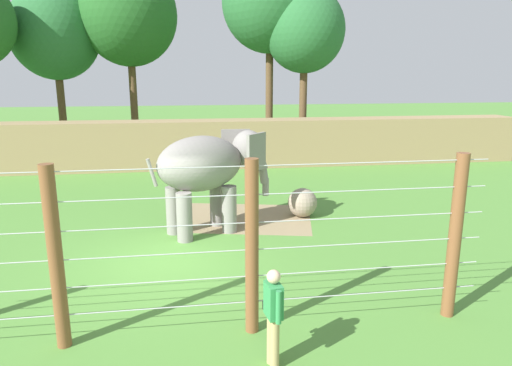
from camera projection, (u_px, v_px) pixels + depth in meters
ground_plane at (169, 262)px, 11.63m from camera, size 120.00×120.00×0.00m
dirt_patch at (245, 218)px, 15.21m from camera, size 4.93×4.11×0.01m
embankment_wall at (176, 144)px, 23.11m from camera, size 36.00×1.80×2.36m
elephant at (210, 167)px, 13.53m from camera, size 3.72×2.57×2.97m
enrichment_ball at (302, 203)px, 15.23m from camera, size 0.97×0.97×0.97m
cable_fence at (157, 253)px, 7.93m from camera, size 12.03×0.24×3.23m
zookeeper at (273, 314)px, 7.31m from camera, size 0.27×0.58×1.67m
tree_far_left at (55, 33)px, 26.49m from camera, size 5.07×5.07×9.59m
tree_left_of_centre at (305, 31)px, 26.15m from camera, size 4.57×4.57×9.45m
tree_behind_wall at (270, 2)px, 26.57m from camera, size 5.56×5.56×11.61m
tree_right_of_centre at (129, 15)px, 26.71m from camera, size 5.58×5.58×10.89m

